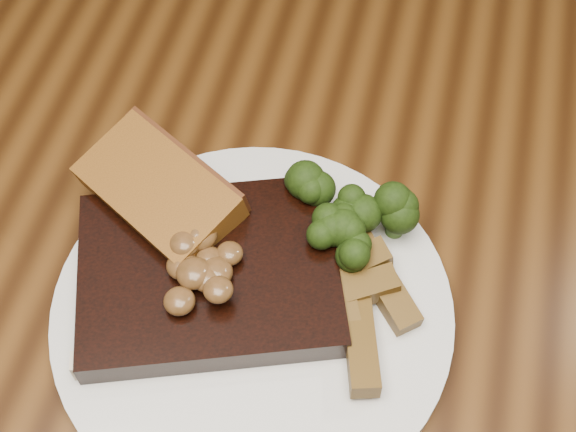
% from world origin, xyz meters
% --- Properties ---
extents(dining_table, '(1.60, 0.90, 0.75)m').
position_xyz_m(dining_table, '(0.00, 0.00, 0.66)').
color(dining_table, '#47290E').
rests_on(dining_table, ground).
extents(plate, '(0.32, 0.32, 0.01)m').
position_xyz_m(plate, '(0.00, -0.05, 0.76)').
color(plate, silver).
rests_on(plate, dining_table).
extents(steak, '(0.21, 0.18, 0.03)m').
position_xyz_m(steak, '(-0.03, -0.04, 0.77)').
color(steak, black).
rests_on(steak, plate).
extents(steak_bone, '(0.14, 0.06, 0.02)m').
position_xyz_m(steak_bone, '(-0.03, -0.10, 0.77)').
color(steak_bone, beige).
rests_on(steak_bone, plate).
extents(mushroom_pile, '(0.07, 0.07, 0.03)m').
position_xyz_m(mushroom_pile, '(-0.03, -0.04, 0.80)').
color(mushroom_pile, brown).
rests_on(mushroom_pile, steak).
extents(garlic_bread, '(0.13, 0.11, 0.02)m').
position_xyz_m(garlic_bread, '(-0.08, 0.01, 0.77)').
color(garlic_bread, brown).
rests_on(garlic_bread, plate).
extents(potato_wedges, '(0.09, 0.09, 0.02)m').
position_xyz_m(potato_wedges, '(0.08, -0.04, 0.77)').
color(potato_wedges, brown).
rests_on(potato_wedges, plate).
extents(broccoli_cluster, '(0.08, 0.08, 0.04)m').
position_xyz_m(broccoli_cluster, '(0.06, 0.03, 0.78)').
color(broccoli_cluster, '#1D320B').
rests_on(broccoli_cluster, plate).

